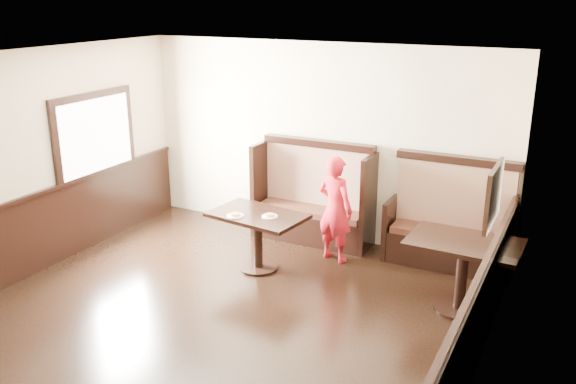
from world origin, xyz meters
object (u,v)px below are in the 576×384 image
Objects in this scene: booth_main at (314,204)px; child at (335,209)px; booth_neighbor at (450,230)px; table_neighbor at (463,259)px; table_main at (258,227)px.

booth_main reaches higher than child.
table_neighbor is at bearing -71.34° from booth_neighbor.
table_main is at bearing -100.07° from booth_main.
child is (0.55, -0.54, 0.19)m from booth_main.
booth_main is 1.37× the size of table_main.
table_neighbor is at bearing -26.53° from booth_main.
booth_main is at bearing -29.89° from child.
booth_main is at bearing 179.95° from booth_neighbor.
booth_main reaches higher than table_neighbor.
booth_neighbor is at bearing 110.59° from table_neighbor.
table_neighbor is 0.86× the size of child.
booth_neighbor is at bearing 37.64° from table_main.
table_main is 1.06m from child.
table_neighbor is (0.39, -1.17, 0.15)m from booth_neighbor.
booth_neighbor is 1.15× the size of child.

